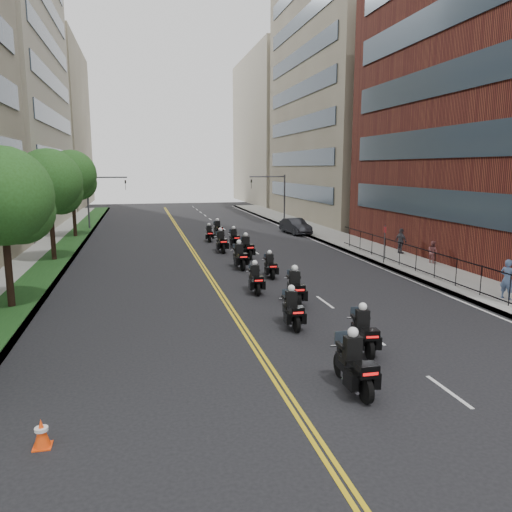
{
  "coord_description": "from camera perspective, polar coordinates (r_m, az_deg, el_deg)",
  "views": [
    {
      "loc": [
        -5.32,
        -11.94,
        6.42
      ],
      "look_at": [
        0.38,
        12.59,
        1.93
      ],
      "focal_mm": 35.0,
      "sensor_mm": 36.0,
      "label": 1
    }
  ],
  "objects": [
    {
      "name": "building_left_far",
      "position": [
        91.71,
        -24.23,
        13.36
      ],
      "size": [
        16.0,
        28.0,
        26.0
      ],
      "primitive_type": "cube",
      "color": "#7A6F59",
      "rests_on": "ground"
    },
    {
      "name": "sidewalk_left",
      "position": [
        38.07,
        -23.0,
        -0.29
      ],
      "size": [
        4.0,
        90.0,
        0.15
      ],
      "primitive_type": "cube",
      "color": "gray",
      "rests_on": "ground"
    },
    {
      "name": "motorcycle_6",
      "position": [
        31.97,
        -1.88,
        -0.14
      ],
      "size": [
        0.62,
        2.51,
        1.85
      ],
      "rotation": [
        0.0,
        0.0,
        0.06
      ],
      "color": "black",
      "rests_on": "ground"
    },
    {
      "name": "motorcycle_3",
      "position": [
        23.74,
        4.49,
        -3.76
      ],
      "size": [
        0.73,
        2.53,
        1.87
      ],
      "rotation": [
        0.0,
        0.0,
        -0.11
      ],
      "color": "black",
      "rests_on": "ground"
    },
    {
      "name": "motorcycle_7",
      "position": [
        35.55,
        -1.11,
        0.9
      ],
      "size": [
        0.66,
        2.49,
        1.84
      ],
      "rotation": [
        0.0,
        0.0,
        0.08
      ],
      "color": "black",
      "rests_on": "ground"
    },
    {
      "name": "motorcycle_5",
      "position": [
        29.44,
        1.61,
        -1.22
      ],
      "size": [
        0.51,
        2.18,
        1.61
      ],
      "rotation": [
        0.0,
        0.0,
        -0.04
      ],
      "color": "black",
      "rests_on": "ground"
    },
    {
      "name": "parked_sedan",
      "position": [
        48.9,
        4.53,
        3.42
      ],
      "size": [
        2.16,
        4.73,
        1.5
      ],
      "primitive_type": "imported",
      "rotation": [
        0.0,
        0.0,
        0.13
      ],
      "color": "black",
      "rests_on": "ground"
    },
    {
      "name": "motorcycle_10",
      "position": [
        43.97,
        -5.36,
        2.51
      ],
      "size": [
        0.52,
        2.18,
        1.61
      ],
      "rotation": [
        0.0,
        0.0,
        -0.05
      ],
      "color": "black",
      "rests_on": "ground"
    },
    {
      "name": "traffic_cone",
      "position": [
        13.23,
        -23.3,
        -18.13
      ],
      "size": [
        0.42,
        0.42,
        0.69
      ],
      "color": "#FF440D",
      "rests_on": "ground"
    },
    {
      "name": "motorcycle_9",
      "position": [
        40.86,
        -2.52,
        2.0
      ],
      "size": [
        0.56,
        2.28,
        1.68
      ],
      "rotation": [
        0.0,
        0.0,
        0.06
      ],
      "color": "black",
      "rests_on": "ground"
    },
    {
      "name": "iron_fence",
      "position": [
        29.49,
        20.81,
        -1.34
      ],
      "size": [
        0.05,
        28.0,
        1.5
      ],
      "color": "black",
      "rests_on": "sidewalk_right"
    },
    {
      "name": "motorcycle_1",
      "position": [
        18.09,
        12.15,
        -8.58
      ],
      "size": [
        0.71,
        2.37,
        1.75
      ],
      "rotation": [
        0.0,
        0.0,
        -0.13
      ],
      "color": "black",
      "rests_on": "ground"
    },
    {
      "name": "pedestrian_c",
      "position": [
        38.15,
        16.23,
        1.65
      ],
      "size": [
        0.68,
        1.16,
        1.85
      ],
      "primitive_type": "imported",
      "rotation": [
        0.0,
        0.0,
        1.79
      ],
      "color": "#47464F",
      "rests_on": "sidewalk_right"
    },
    {
      "name": "traffic_signal_right",
      "position": [
        56.01,
        2.33,
        7.32
      ],
      "size": [
        4.09,
        0.2,
        5.6
      ],
      "color": "#3F3F44",
      "rests_on": "ground"
    },
    {
      "name": "building_right_tan",
      "position": [
        66.21,
        11.43,
        17.37
      ],
      "size": [
        15.11,
        28.0,
        30.0
      ],
      "color": "#7A6F59",
      "rests_on": "ground"
    },
    {
      "name": "motorcycle_4",
      "position": [
        25.84,
        -0.08,
        -2.75
      ],
      "size": [
        0.54,
        2.29,
        1.69
      ],
      "rotation": [
        0.0,
        0.0,
        -0.04
      ],
      "color": "black",
      "rests_on": "ground"
    },
    {
      "name": "pedestrian_a",
      "position": [
        26.85,
        26.78,
        -2.37
      ],
      "size": [
        0.72,
        0.84,
        1.94
      ],
      "primitive_type": "imported",
      "rotation": [
        0.0,
        0.0,
        2.0
      ],
      "color": "#495E87",
      "rests_on": "sidewalk_right"
    },
    {
      "name": "traffic_signal_left",
      "position": [
        54.17,
        -17.67,
        6.76
      ],
      "size": [
        4.09,
        0.2,
        5.6
      ],
      "color": "#3F3F44",
      "rests_on": "ground"
    },
    {
      "name": "sidewalk_right",
      "position": [
        41.29,
        11.89,
        1.05
      ],
      "size": [
        4.0,
        90.0,
        0.15
      ],
      "primitive_type": "cube",
      "color": "gray",
      "rests_on": "ground"
    },
    {
      "name": "grass_strip",
      "position": [
        37.92,
        -21.82,
        -0.11
      ],
      "size": [
        2.0,
        90.0,
        0.04
      ],
      "primitive_type": "cube",
      "color": "#163C15",
      "rests_on": "sidewalk_left"
    },
    {
      "name": "street_trees",
      "position": [
        31.1,
        -23.88,
        6.88
      ],
      "size": [
        4.4,
        38.4,
        7.98
      ],
      "color": "black",
      "rests_on": "ground"
    },
    {
      "name": "motorcycle_8",
      "position": [
        38.28,
        -4.01,
        1.56
      ],
      "size": [
        0.6,
        2.54,
        1.88
      ],
      "rotation": [
        0.0,
        0.0,
        0.04
      ],
      "color": "black",
      "rests_on": "ground"
    },
    {
      "name": "motorcycle_0",
      "position": [
        15.04,
        11.15,
        -12.26
      ],
      "size": [
        0.58,
        2.54,
        1.88
      ],
      "rotation": [
        0.0,
        0.0,
        0.01
      ],
      "color": "black",
      "rests_on": "ground"
    },
    {
      "name": "building_right_far",
      "position": [
        94.08,
        3.61,
        14.1
      ],
      "size": [
        15.0,
        28.0,
        26.0
      ],
      "primitive_type": "cube",
      "color": "#ACA58A",
      "rests_on": "ground"
    },
    {
      "name": "motorcycle_2",
      "position": [
        20.43,
        4.14,
        -6.23
      ],
      "size": [
        0.56,
        2.33,
        1.72
      ],
      "rotation": [
        0.0,
        0.0,
        -0.04
      ],
      "color": "black",
      "rests_on": "ground"
    },
    {
      "name": "pedestrian_b",
      "position": [
        35.1,
        19.53,
        0.45
      ],
      "size": [
        0.69,
        0.81,
        1.47
      ],
      "primitive_type": "imported",
      "rotation": [
        0.0,
        0.0,
        1.79
      ],
      "color": "#9A5454",
      "rests_on": "sidewalk_right"
    },
    {
      "name": "motorcycle_11",
      "position": [
        46.92,
        -4.37,
        3.05
      ],
      "size": [
        0.65,
        2.33,
        1.72
      ],
      "rotation": [
        0.0,
        0.0,
        0.1
      ],
      "color": "black",
      "rests_on": "ground"
    },
    {
      "name": "ground",
      "position": [
        14.56,
        10.21,
        -16.22
      ],
      "size": [
        160.0,
        160.0,
        0.0
      ],
      "primitive_type": "plane",
      "color": "black",
      "rests_on": "ground"
    }
  ]
}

